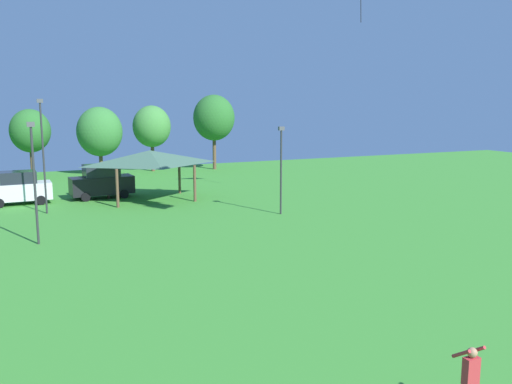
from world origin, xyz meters
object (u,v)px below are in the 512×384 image
at_px(park_pavilion, 150,158).
at_px(treeline_tree_4, 100,132).
at_px(treeline_tree_6, 214,118).
at_px(light_post_2, 43,151).
at_px(light_post_1, 34,176).
at_px(treeline_tree_3, 30,131).
at_px(light_post_0, 281,165).
at_px(person_standing_mid_field, 470,378).
at_px(treeline_tree_5, 152,127).
at_px(parked_car_third_from_left, 102,182).
at_px(parked_car_second_from_left, 19,188).

height_order(park_pavilion, treeline_tree_4, treeline_tree_4).
relative_size(treeline_tree_4, treeline_tree_6, 0.85).
bearing_deg(light_post_2, light_post_1, -96.29).
distance_m(park_pavilion, treeline_tree_4, 15.99).
xyz_separation_m(treeline_tree_3, treeline_tree_6, (17.71, -0.70, 1.00)).
xyz_separation_m(park_pavilion, treeline_tree_6, (10.39, 15.12, 2.29)).
distance_m(light_post_0, light_post_1, 14.45).
bearing_deg(treeline_tree_4, park_pavilion, -86.05).
bearing_deg(light_post_2, treeline_tree_6, 44.29).
bearing_deg(light_post_0, treeline_tree_3, 119.39).
distance_m(person_standing_mid_field, treeline_tree_6, 46.63).
xyz_separation_m(light_post_2, treeline_tree_4, (6.10, 17.95, 0.14)).
bearing_deg(treeline_tree_5, treeline_tree_3, -177.83).
relative_size(treeline_tree_5, treeline_tree_6, 0.86).
relative_size(person_standing_mid_field, park_pavilion, 0.25).
height_order(park_pavilion, treeline_tree_6, treeline_tree_6).
bearing_deg(person_standing_mid_field, light_post_1, 116.82).
height_order(light_post_1, treeline_tree_6, treeline_tree_6).
relative_size(parked_car_third_from_left, treeline_tree_6, 0.59).
bearing_deg(light_post_1, treeline_tree_3, 88.33).
relative_size(park_pavilion, light_post_2, 0.97).
xyz_separation_m(light_post_1, treeline_tree_3, (0.75, 25.73, 0.93)).
height_order(light_post_2, treeline_tree_4, light_post_2).
bearing_deg(treeline_tree_6, park_pavilion, -124.50).
bearing_deg(parked_car_second_from_left, park_pavilion, -15.25).
bearing_deg(person_standing_mid_field, light_post_0, 78.91).
bearing_deg(park_pavilion, parked_car_second_from_left, 166.53).
height_order(parked_car_second_from_left, light_post_1, light_post_1).
bearing_deg(person_standing_mid_field, park_pavilion, 95.07).
relative_size(light_post_1, treeline_tree_5, 0.91).
bearing_deg(parked_car_third_from_left, light_post_0, -52.80).
xyz_separation_m(park_pavilion, light_post_0, (6.30, -8.35, 0.07)).
xyz_separation_m(parked_car_second_from_left, parked_car_third_from_left, (5.62, 0.19, 0.08)).
xyz_separation_m(parked_car_second_from_left, park_pavilion, (8.72, -2.09, 1.94)).
xyz_separation_m(treeline_tree_3, treeline_tree_5, (11.43, 0.43, 0.18)).
bearing_deg(treeline_tree_6, treeline_tree_5, 169.79).
distance_m(parked_car_third_from_left, treeline_tree_5, 16.07).
bearing_deg(parked_car_third_from_left, treeline_tree_3, 103.05).
bearing_deg(parked_car_third_from_left, person_standing_mid_field, -88.86).
bearing_deg(treeline_tree_3, treeline_tree_5, 2.17).
bearing_deg(parked_car_second_from_left, light_post_0, -36.60).
distance_m(park_pavilion, treeline_tree_5, 16.83).
distance_m(parked_car_third_from_left, light_post_2, 6.58).
height_order(light_post_0, light_post_2, light_post_2).
distance_m(parked_car_second_from_left, light_post_0, 18.40).
relative_size(light_post_1, light_post_2, 0.84).
bearing_deg(light_post_1, parked_car_third_from_left, 67.80).
bearing_deg(parked_car_third_from_left, light_post_2, -137.83).
height_order(parked_car_third_from_left, light_post_2, light_post_2).
relative_size(person_standing_mid_field, treeline_tree_3, 0.27).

